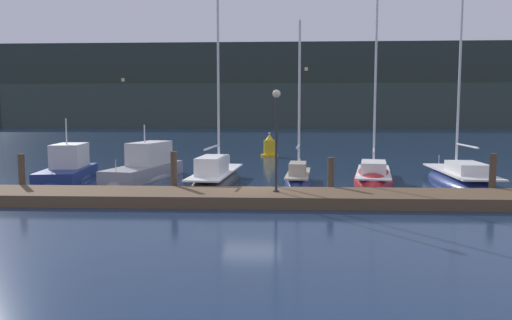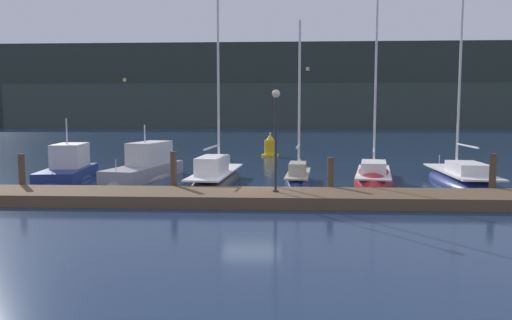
{
  "view_description": "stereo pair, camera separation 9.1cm",
  "coord_description": "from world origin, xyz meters",
  "px_view_note": "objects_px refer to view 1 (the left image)",
  "views": [
    {
      "loc": [
        1.21,
        -21.29,
        3.62
      ],
      "look_at": [
        0.0,
        3.74,
        1.2
      ],
      "focal_mm": 35.0,
      "sensor_mm": 36.0,
      "label": 1
    },
    {
      "loc": [
        1.3,
        -21.28,
        3.62
      ],
      "look_at": [
        0.0,
        3.74,
        1.2
      ],
      "focal_mm": 35.0,
      "sensor_mm": 36.0,
      "label": 2
    }
  ],
  "objects_px": {
    "dock_lamppost": "(276,124)",
    "motorboat_berth_1": "(68,173)",
    "motorboat_berth_2": "(145,173)",
    "sailboat_berth_5": "(373,180)",
    "sailboat_berth_6": "(460,182)",
    "sailboat_berth_3": "(216,181)",
    "channel_buoy": "(269,147)",
    "sailboat_berth_4": "(298,182)"
  },
  "relations": [
    {
      "from": "dock_lamppost",
      "to": "motorboat_berth_1",
      "type": "bearing_deg",
      "value": 150.23
    },
    {
      "from": "motorboat_berth_2",
      "to": "dock_lamppost",
      "type": "xyz_separation_m",
      "value": [
        7.17,
        -6.89,
        2.82
      ]
    },
    {
      "from": "sailboat_berth_5",
      "to": "sailboat_berth_6",
      "type": "relative_size",
      "value": 0.95
    },
    {
      "from": "motorboat_berth_1",
      "to": "sailboat_berth_3",
      "type": "distance_m",
      "value": 8.39
    },
    {
      "from": "sailboat_berth_6",
      "to": "dock_lamppost",
      "type": "height_order",
      "value": "sailboat_berth_6"
    },
    {
      "from": "channel_buoy",
      "to": "sailboat_berth_6",
      "type": "bearing_deg",
      "value": -56.92
    },
    {
      "from": "sailboat_berth_6",
      "to": "channel_buoy",
      "type": "height_order",
      "value": "sailboat_berth_6"
    },
    {
      "from": "motorboat_berth_2",
      "to": "sailboat_berth_4",
      "type": "relative_size",
      "value": 0.82
    },
    {
      "from": "sailboat_berth_6",
      "to": "sailboat_berth_3",
      "type": "bearing_deg",
      "value": -176.03
    },
    {
      "from": "sailboat_berth_4",
      "to": "motorboat_berth_2",
      "type": "bearing_deg",
      "value": 167.93
    },
    {
      "from": "sailboat_berth_5",
      "to": "sailboat_berth_6",
      "type": "height_order",
      "value": "sailboat_berth_6"
    },
    {
      "from": "motorboat_berth_1",
      "to": "sailboat_berth_3",
      "type": "xyz_separation_m",
      "value": [
        8.23,
        -1.59,
        -0.15
      ]
    },
    {
      "from": "sailboat_berth_3",
      "to": "sailboat_berth_4",
      "type": "height_order",
      "value": "sailboat_berth_3"
    },
    {
      "from": "motorboat_berth_1",
      "to": "dock_lamppost",
      "type": "height_order",
      "value": "dock_lamppost"
    },
    {
      "from": "motorboat_berth_2",
      "to": "sailboat_berth_3",
      "type": "bearing_deg",
      "value": -26.18
    },
    {
      "from": "sailboat_berth_3",
      "to": "sailboat_berth_6",
      "type": "xyz_separation_m",
      "value": [
        12.27,
        0.85,
        -0.06
      ]
    },
    {
      "from": "channel_buoy",
      "to": "dock_lamppost",
      "type": "xyz_separation_m",
      "value": [
        0.71,
        -20.98,
        2.42
      ]
    },
    {
      "from": "motorboat_berth_2",
      "to": "sailboat_berth_3",
      "type": "relative_size",
      "value": 0.61
    },
    {
      "from": "motorboat_berth_2",
      "to": "sailboat_berth_3",
      "type": "height_order",
      "value": "sailboat_berth_3"
    },
    {
      "from": "motorboat_berth_1",
      "to": "sailboat_berth_3",
      "type": "bearing_deg",
      "value": -10.94
    },
    {
      "from": "motorboat_berth_2",
      "to": "dock_lamppost",
      "type": "height_order",
      "value": "dock_lamppost"
    },
    {
      "from": "sailboat_berth_5",
      "to": "channel_buoy",
      "type": "relative_size",
      "value": 5.49
    },
    {
      "from": "motorboat_berth_2",
      "to": "sailboat_berth_6",
      "type": "relative_size",
      "value": 0.65
    },
    {
      "from": "sailboat_berth_3",
      "to": "dock_lamppost",
      "type": "height_order",
      "value": "sailboat_berth_3"
    },
    {
      "from": "sailboat_berth_3",
      "to": "motorboat_berth_2",
      "type": "bearing_deg",
      "value": 153.82
    },
    {
      "from": "motorboat_berth_1",
      "to": "sailboat_berth_6",
      "type": "height_order",
      "value": "sailboat_berth_6"
    },
    {
      "from": "channel_buoy",
      "to": "sailboat_berth_3",
      "type": "bearing_deg",
      "value": -98.2
    },
    {
      "from": "motorboat_berth_2",
      "to": "channel_buoy",
      "type": "xyz_separation_m",
      "value": [
        6.46,
        14.1,
        0.4
      ]
    },
    {
      "from": "sailboat_berth_4",
      "to": "channel_buoy",
      "type": "distance_m",
      "value": 15.97
    },
    {
      "from": "sailboat_berth_3",
      "to": "sailboat_berth_5",
      "type": "xyz_separation_m",
      "value": [
        8.07,
        1.59,
        -0.08
      ]
    },
    {
      "from": "motorboat_berth_2",
      "to": "channel_buoy",
      "type": "height_order",
      "value": "motorboat_berth_2"
    },
    {
      "from": "motorboat_berth_2",
      "to": "sailboat_berth_6",
      "type": "bearing_deg",
      "value": -4.12
    },
    {
      "from": "sailboat_berth_6",
      "to": "motorboat_berth_1",
      "type": "bearing_deg",
      "value": 177.93
    },
    {
      "from": "motorboat_berth_2",
      "to": "dock_lamppost",
      "type": "distance_m",
      "value": 10.34
    },
    {
      "from": "motorboat_berth_1",
      "to": "channel_buoy",
      "type": "relative_size",
      "value": 3.23
    },
    {
      "from": "sailboat_berth_3",
      "to": "dock_lamppost",
      "type": "distance_m",
      "value": 6.45
    },
    {
      "from": "sailboat_berth_3",
      "to": "channel_buoy",
      "type": "height_order",
      "value": "sailboat_berth_3"
    },
    {
      "from": "sailboat_berth_4",
      "to": "sailboat_berth_5",
      "type": "height_order",
      "value": "sailboat_berth_5"
    },
    {
      "from": "motorboat_berth_1",
      "to": "sailboat_berth_5",
      "type": "relative_size",
      "value": 0.59
    },
    {
      "from": "sailboat_berth_3",
      "to": "sailboat_berth_6",
      "type": "bearing_deg",
      "value": 3.97
    },
    {
      "from": "motorboat_berth_1",
      "to": "motorboat_berth_2",
      "type": "height_order",
      "value": "motorboat_berth_1"
    },
    {
      "from": "channel_buoy",
      "to": "dock_lamppost",
      "type": "height_order",
      "value": "dock_lamppost"
    }
  ]
}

